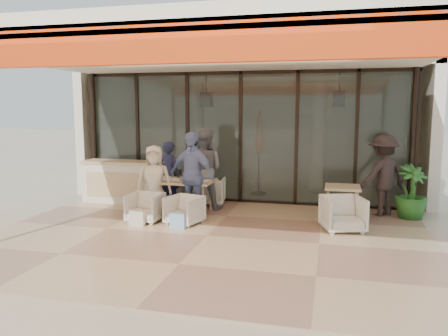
# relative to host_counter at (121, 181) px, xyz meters

# --- Properties ---
(ground) EXTENTS (70.00, 70.00, 0.00)m
(ground) POSITION_rel_host_counter_xyz_m (2.87, -2.30, -0.53)
(ground) COLOR #C6B293
(ground) RESTS_ON ground
(terrace_floor) EXTENTS (8.00, 6.00, 0.01)m
(terrace_floor) POSITION_rel_host_counter_xyz_m (2.87, -2.30, -0.53)
(terrace_floor) COLOR tan
(terrace_floor) RESTS_ON ground
(terrace_structure) EXTENTS (8.00, 6.00, 3.40)m
(terrace_structure) POSITION_rel_host_counter_xyz_m (2.87, -2.56, 2.72)
(terrace_structure) COLOR silver
(terrace_structure) RESTS_ON ground
(glass_storefront) EXTENTS (8.08, 0.10, 3.20)m
(glass_storefront) POSITION_rel_host_counter_xyz_m (2.87, 0.70, 1.07)
(glass_storefront) COLOR #9EADA3
(glass_storefront) RESTS_ON ground
(interior_block) EXTENTS (9.05, 3.62, 3.52)m
(interior_block) POSITION_rel_host_counter_xyz_m (2.88, 3.02, 1.70)
(interior_block) COLOR silver
(interior_block) RESTS_ON ground
(host_counter) EXTENTS (1.85, 0.65, 1.04)m
(host_counter) POSITION_rel_host_counter_xyz_m (0.00, 0.00, 0.00)
(host_counter) COLOR silver
(host_counter) RESTS_ON ground
(dining_table) EXTENTS (1.50, 0.90, 0.93)m
(dining_table) POSITION_rel_host_counter_xyz_m (1.77, -0.63, 0.15)
(dining_table) COLOR #D8BE84
(dining_table) RESTS_ON ground
(chair_far_left) EXTENTS (0.71, 0.66, 0.69)m
(chair_far_left) POSITION_rel_host_counter_xyz_m (1.35, 0.31, -0.18)
(chair_far_left) COLOR silver
(chair_far_left) RESTS_ON ground
(chair_far_right) EXTENTS (0.79, 0.75, 0.72)m
(chair_far_right) POSITION_rel_host_counter_xyz_m (2.19, 0.31, -0.17)
(chair_far_right) COLOR silver
(chair_far_right) RESTS_ON ground
(chair_near_left) EXTENTS (0.68, 0.64, 0.67)m
(chair_near_left) POSITION_rel_host_counter_xyz_m (1.35, -1.59, -0.20)
(chair_near_left) COLOR silver
(chair_near_left) RESTS_ON ground
(chair_near_right) EXTENTS (0.77, 0.75, 0.65)m
(chair_near_right) POSITION_rel_host_counter_xyz_m (2.19, -1.59, -0.21)
(chair_near_right) COLOR silver
(chair_near_right) RESTS_ON ground
(diner_navy) EXTENTS (0.66, 0.53, 1.57)m
(diner_navy) POSITION_rel_host_counter_xyz_m (1.35, -0.19, 0.25)
(diner_navy) COLOR #181A36
(diner_navy) RESTS_ON ground
(diner_grey) EXTENTS (0.95, 0.77, 1.86)m
(diner_grey) POSITION_rel_host_counter_xyz_m (2.19, -0.19, 0.40)
(diner_grey) COLOR #5E5D62
(diner_grey) RESTS_ON ground
(diner_cream) EXTENTS (0.86, 0.68, 1.54)m
(diner_cream) POSITION_rel_host_counter_xyz_m (1.35, -1.09, 0.24)
(diner_cream) COLOR beige
(diner_cream) RESTS_ON ground
(diner_periwinkle) EXTENTS (1.17, 0.75, 1.85)m
(diner_periwinkle) POSITION_rel_host_counter_xyz_m (2.19, -1.09, 0.39)
(diner_periwinkle) COLOR #728BBF
(diner_periwinkle) RESTS_ON ground
(tote_bag_cream) EXTENTS (0.30, 0.10, 0.34)m
(tote_bag_cream) POSITION_rel_host_counter_xyz_m (1.35, -1.99, -0.36)
(tote_bag_cream) COLOR silver
(tote_bag_cream) RESTS_ON ground
(tote_bag_blue) EXTENTS (0.30, 0.10, 0.34)m
(tote_bag_blue) POSITION_rel_host_counter_xyz_m (2.19, -1.99, -0.36)
(tote_bag_blue) COLOR #99BFD8
(tote_bag_blue) RESTS_ON ground
(side_table) EXTENTS (0.70, 0.70, 0.74)m
(side_table) POSITION_rel_host_counter_xyz_m (5.27, -0.60, 0.11)
(side_table) COLOR #D8BE84
(side_table) RESTS_ON ground
(side_chair) EXTENTS (0.90, 0.87, 0.75)m
(side_chair) POSITION_rel_host_counter_xyz_m (5.27, -1.35, -0.15)
(side_chair) COLOR silver
(side_chair) RESTS_ON ground
(standing_woman) EXTENTS (1.32, 1.21, 1.78)m
(standing_woman) POSITION_rel_host_counter_xyz_m (6.12, 0.10, 0.36)
(standing_woman) COLOR black
(standing_woman) RESTS_ON ground
(potted_palm) EXTENTS (0.90, 0.90, 1.16)m
(potted_palm) POSITION_rel_host_counter_xyz_m (6.68, -0.03, 0.05)
(potted_palm) COLOR #1E5919
(potted_palm) RESTS_ON ground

